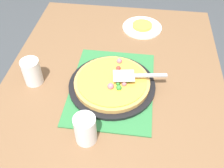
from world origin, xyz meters
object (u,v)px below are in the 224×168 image
served_slice_right (142,25)px  cup_far (85,129)px  pizza_server (135,76)px  pizza_pan (112,85)px  pizza (112,82)px  cup_near (32,72)px  plate_far_right (142,27)px

served_slice_right → cup_far: size_ratio=0.92×
cup_far → pizza_server: bearing=-28.6°
pizza_pan → pizza: 0.02m
cup_near → cup_far: 0.39m
plate_far_right → pizza_pan: bearing=167.2°
plate_far_right → pizza: bearing=167.3°
cup_far → plate_far_right: bearing=-12.7°
cup_far → cup_near: bearing=48.0°
pizza_pan → cup_near: (-0.01, 0.35, 0.05)m
pizza_pan → served_slice_right: served_slice_right is taller
served_slice_right → cup_far: (-0.75, 0.17, 0.04)m
served_slice_right → cup_near: cup_near is taller
pizza_server → cup_far: bearing=151.4°
cup_far → pizza_server: 0.33m
pizza_pan → plate_far_right: 0.49m
served_slice_right → pizza: bearing=167.3°
pizza_pan → served_slice_right: size_ratio=3.45×
pizza_pan → pizza_server: pizza_server is taller
served_slice_right → pizza_server: bearing=178.5°
plate_far_right → cup_near: 0.67m
pizza_server → plate_far_right: bearing=-1.5°
pizza_server → served_slice_right: bearing=-1.5°
served_slice_right → pizza_server: pizza_server is taller
plate_far_right → served_slice_right: served_slice_right is taller
pizza → cup_far: (-0.27, 0.06, 0.03)m
pizza → cup_near: cup_near is taller
pizza → plate_far_right: (0.48, -0.11, -0.03)m
cup_near → cup_far: same height
cup_far → pizza_pan: bearing=-12.4°
plate_far_right → pizza_server: bearing=178.5°
cup_near → pizza_server: (0.02, -0.45, 0.01)m
served_slice_right → cup_near: bearing=136.8°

